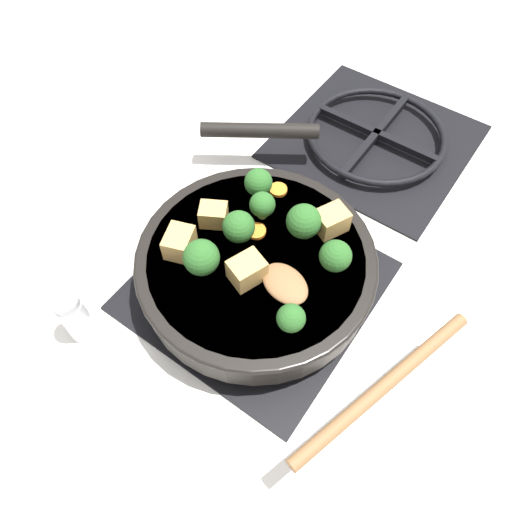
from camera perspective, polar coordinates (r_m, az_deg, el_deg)
ground_plane at (r=0.72m, az=0.00°, el=-3.47°), size 2.40×2.40×0.00m
front_burner_grate at (r=0.71m, az=0.00°, el=-2.98°), size 0.31×0.31×0.03m
rear_burner_grate at (r=0.92m, az=13.50°, el=13.07°), size 0.31×0.31×0.03m
skillet_pan at (r=0.67m, az=0.01°, el=-0.86°), size 0.39×0.43×0.05m
wooden_spoon at (r=0.59m, az=9.66°, el=-9.68°), size 0.25×0.26×0.02m
tofu_cube_center_large at (r=0.67m, az=8.60°, el=4.02°), size 0.05×0.05×0.03m
tofu_cube_near_handle at (r=0.65m, az=-8.75°, el=1.52°), size 0.05×0.05×0.03m
tofu_cube_east_chunk at (r=0.62m, az=-1.05°, el=-1.64°), size 0.05×0.05×0.03m
tofu_cube_west_chunk at (r=0.67m, az=-4.89°, el=4.71°), size 0.05×0.04×0.03m
broccoli_floret_near_spoon at (r=0.64m, az=-1.99°, el=3.33°), size 0.04×0.04×0.05m
broccoli_floret_center_top at (r=0.69m, az=0.27°, el=8.38°), size 0.04×0.04×0.05m
broccoli_floret_east_rim at (r=0.62m, az=-6.27°, el=-0.18°), size 0.05×0.05×0.05m
broccoli_floret_west_rim at (r=0.63m, az=9.07°, el=-0.02°), size 0.04×0.04×0.05m
broccoli_floret_north_edge at (r=0.58m, az=4.03°, el=-7.13°), size 0.03×0.03×0.04m
broccoli_floret_south_cluster at (r=0.67m, az=0.73°, el=5.86°), size 0.04×0.04×0.04m
broccoli_floret_mid_floret at (r=0.65m, az=5.47°, el=3.95°), size 0.05×0.05×0.05m
carrot_slice_orange_thin at (r=0.72m, az=2.55°, el=7.58°), size 0.03×0.03×0.01m
carrot_slice_near_center at (r=0.67m, az=-0.00°, el=2.87°), size 0.03×0.03×0.01m
salt_shaker at (r=0.69m, az=-20.00°, el=-6.50°), size 0.04×0.04×0.09m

